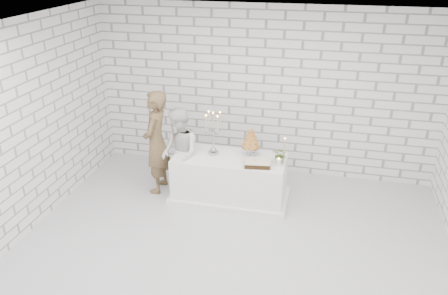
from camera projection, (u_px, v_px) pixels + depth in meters
ground at (233, 247)px, 6.22m from camera, size 6.00×5.00×0.01m
ceiling at (235, 29)px, 4.97m from camera, size 6.00×5.00×0.01m
wall_back at (264, 92)px, 7.81m from camera, size 6.00×0.01×3.00m
wall_front at (164, 284)px, 3.38m from camera, size 6.00×0.01×3.00m
wall_left at (24, 129)px, 6.22m from camera, size 0.01×5.00×3.00m
cake_table at (230, 178)px, 7.29m from camera, size 1.80×0.80×0.75m
groom at (156, 142)px, 7.35m from camera, size 0.45×0.66×1.76m
bride at (179, 153)px, 7.29m from camera, size 0.89×0.92×1.50m
candelabra at (213, 133)px, 7.09m from camera, size 0.30×0.30×0.73m
croquembouche at (251, 142)px, 7.11m from camera, size 0.38×0.38×0.48m
chocolate_cake at (258, 163)px, 6.85m from camera, size 0.43×0.33×0.08m
pillar_candle at (279, 163)px, 6.83m from camera, size 0.08×0.08×0.12m
extra_taper at (284, 148)px, 7.06m from camera, size 0.07×0.07×0.32m
flowers at (280, 155)px, 6.90m from camera, size 0.29×0.27×0.27m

